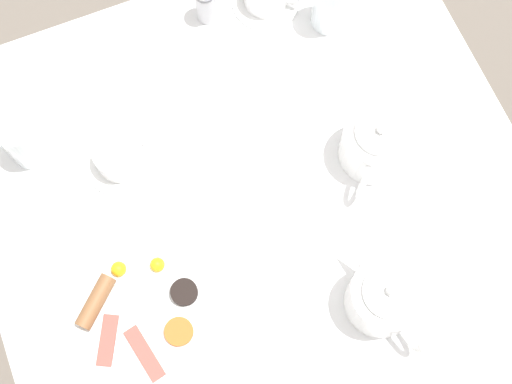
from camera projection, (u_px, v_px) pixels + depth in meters
ground_plane at (256, 277)px, 2.04m from camera, size 8.00×8.00×0.00m
table at (256, 208)px, 1.39m from camera, size 1.01×0.96×0.76m
breakfast_plate at (141, 307)px, 1.24m from camera, size 0.30×0.30×0.04m
teapot_near at (375, 144)px, 1.29m from camera, size 0.15×0.17×0.13m
teapot_far at (385, 298)px, 1.20m from camera, size 0.13×0.22×0.13m
teacup_with_saucer_left at (120, 157)px, 1.31m from camera, size 0.14×0.14×0.06m
water_glass_tall at (24, 140)px, 1.28m from camera, size 0.07×0.07×0.12m
water_glass_short at (332, 1)px, 1.36m from camera, size 0.07×0.07×0.14m
fork_by_plate at (97, 83)px, 1.38m from camera, size 0.16×0.09×0.00m
knife_by_plate at (236, 118)px, 1.36m from camera, size 0.05×0.20×0.00m
spoon_for_tea at (259, 215)px, 1.30m from camera, size 0.16×0.03×0.00m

